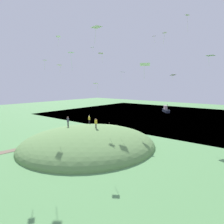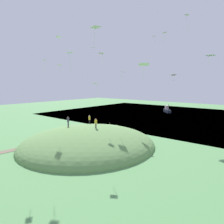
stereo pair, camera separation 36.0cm
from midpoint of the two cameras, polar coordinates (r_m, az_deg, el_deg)
ground_plane at (r=40.20m, az=0.81°, el=-6.55°), size 160.00×160.00×0.00m
lake_water at (r=67.26m, az=17.84°, el=-1.21°), size 54.72×80.00×0.40m
grass_hill at (r=33.98m, az=-6.59°, el=-9.34°), size 22.93×21.94×5.57m
boat_on_lake at (r=74.57m, az=15.82°, el=0.56°), size 4.80×4.39×3.16m
person_near_shore at (r=33.37m, az=-4.43°, el=-2.96°), size 0.53×0.53×1.62m
person_watching_kites at (r=39.51m, az=-6.31°, el=-1.88°), size 0.51×0.51×1.71m
person_walking_path at (r=36.67m, az=-12.35°, el=-2.36°), size 0.42×0.42×1.81m
kite_0 at (r=30.48m, az=-18.66°, el=13.84°), size 0.76×0.83×1.45m
kite_1 at (r=41.16m, az=3.36°, el=11.43°), size 1.21×1.08×1.54m
kite_2 at (r=29.47m, az=21.29°, el=24.36°), size 0.68×0.49×2.09m
kite_3 at (r=34.71m, az=15.32°, el=21.12°), size 0.81×0.90×1.78m
kite_5 at (r=28.31m, az=-4.45°, el=8.01°), size 0.78×0.84×1.69m
kite_6 at (r=40.29m, az=17.63°, el=10.18°), size 1.30×1.13×1.33m
kite_7 at (r=42.80m, az=-2.87°, el=16.51°), size 1.22×1.18×2.15m
kite_8 at (r=23.17m, az=9.69°, el=13.34°), size 1.21×1.34×1.80m
kite_9 at (r=38.97m, az=12.42°, el=20.64°), size 0.75×0.82×1.12m
kite_10 at (r=21.47m, az=-11.67°, el=16.01°), size 0.70×0.74×1.84m
kite_11 at (r=23.85m, az=-4.39°, el=23.23°), size 1.02×1.32×1.86m
kite_12 at (r=35.29m, az=-15.01°, el=20.16°), size 0.77×0.85×1.73m
kite_13 at (r=44.70m, az=-5.33°, el=18.09°), size 0.73×0.87×1.47m
kite_14 at (r=32.30m, az=26.96°, el=14.36°), size 1.09×1.32×1.52m
kite_15 at (r=38.20m, az=-14.68°, el=12.96°), size 0.75×0.93×1.31m
mooring_post at (r=46.56m, az=-0.43°, el=-3.80°), size 0.14×0.14×1.15m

